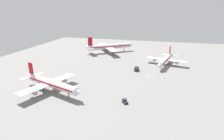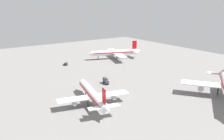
% 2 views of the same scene
% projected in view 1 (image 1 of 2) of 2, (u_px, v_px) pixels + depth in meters
% --- Properties ---
extents(ground, '(288.00, 288.00, 0.00)m').
position_uv_depth(ground, '(149.00, 76.00, 135.32)').
color(ground, gray).
extents(airplane_at_gate, '(41.75, 34.02, 12.85)m').
position_uv_depth(airplane_at_gate, '(165.00, 60.00, 159.22)').
color(airplane_at_gate, white).
rests_on(airplane_at_gate, ground).
extents(airplane_taxiing, '(38.11, 46.36, 14.57)m').
position_uv_depth(airplane_taxiing, '(50.00, 83.00, 109.09)').
color(airplane_taxiing, white).
rests_on(airplane_taxiing, ground).
extents(airplane_distant, '(40.89, 48.30, 17.23)m').
position_uv_depth(airplane_distant, '(109.00, 47.00, 202.50)').
color(airplane_distant, white).
rests_on(airplane_distant, ground).
extents(baggage_tug, '(3.75, 3.63, 2.30)m').
position_uv_depth(baggage_tug, '(125.00, 101.00, 97.30)').
color(baggage_tug, black).
rests_on(baggage_tug, ground).
extents(catering_truck, '(5.88, 3.21, 3.30)m').
position_uv_depth(catering_truck, '(136.00, 69.00, 145.87)').
color(catering_truck, black).
rests_on(catering_truck, ground).
extents(safety_cone_mid_apron, '(0.44, 0.44, 0.60)m').
position_uv_depth(safety_cone_mid_apron, '(107.00, 63.00, 163.96)').
color(safety_cone_mid_apron, '#EA590C').
rests_on(safety_cone_mid_apron, ground).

